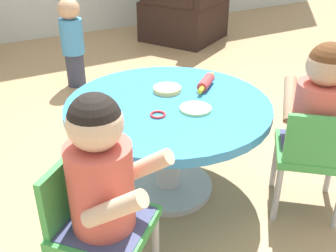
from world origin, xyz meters
TOP-DOWN VIEW (x-y plane):
  - ground_plane at (0.00, 0.00)m, footprint 10.00×10.00m
  - craft_table at (0.00, 0.00)m, footprint 0.92×0.92m
  - child_chair_left at (-0.50, -0.40)m, footprint 0.42×0.42m
  - seated_child_left at (-0.48, -0.43)m, footprint 0.43×0.44m
  - child_chair_right at (0.47, -0.44)m, footprint 0.42×0.42m
  - seated_child_right at (0.49, -0.41)m, footprint 0.43×0.44m
  - armchair_dark at (1.43, 2.15)m, footprint 0.96×0.97m
  - toddler_standing at (0.02, 1.51)m, footprint 0.17×0.17m
  - rolling_pin at (0.24, 0.06)m, footprint 0.19×0.17m
  - craft_scissors at (-0.26, 0.05)m, footprint 0.14×0.08m
  - playdough_blob_0 at (0.06, 0.11)m, footprint 0.13×0.13m
  - playdough_blob_1 at (0.07, -0.12)m, footprint 0.14×0.14m
  - cookie_cutter_0 at (-0.25, 0.15)m, footprint 0.05×0.05m
  - cookie_cutter_1 at (-0.10, -0.09)m, footprint 0.07×0.07m

SIDE VIEW (x-z plane):
  - ground_plane at x=0.00m, z-range 0.00..0.00m
  - child_chair_left at x=-0.50m, z-range 0.04..0.57m
  - child_chair_right at x=0.47m, z-range 0.04..0.57m
  - armchair_dark at x=1.43m, z-range -0.12..0.73m
  - toddler_standing at x=0.02m, z-range 0.02..0.70m
  - craft_table at x=0.00m, z-range 0.13..0.61m
  - craft_scissors at x=-0.26m, z-range 0.47..0.48m
  - cookie_cutter_0 at x=-0.25m, z-range 0.48..0.49m
  - cookie_cutter_1 at x=-0.10m, z-range 0.48..0.49m
  - playdough_blob_1 at x=0.07m, z-range 0.48..0.49m
  - playdough_blob_0 at x=0.06m, z-range 0.48..0.50m
  - rolling_pin at x=0.24m, z-range 0.48..0.53m
  - seated_child_left at x=-0.48m, z-range 0.28..0.79m
  - seated_child_right at x=0.49m, z-range 0.28..0.79m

